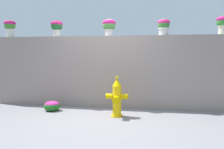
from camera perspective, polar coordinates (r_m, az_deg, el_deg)
The scene contains 9 objects.
ground_plane at distance 4.75m, azimuth -2.85°, elevation -11.55°, with size 24.00×24.00×0.00m, color gray.
stone_wall at distance 5.63m, azimuth -0.62°, elevation 0.71°, with size 6.33×0.32×1.85m, color gray.
potted_plant_0 at distance 6.74m, azimuth -25.40°, elevation 11.47°, with size 0.31×0.31×0.48m.
potted_plant_1 at distance 6.04m, azimuth -14.41°, elevation 12.27°, with size 0.32×0.32×0.44m.
potted_plant_2 at distance 5.62m, azimuth -0.77°, elevation 12.90°, with size 0.34×0.34×0.43m.
potted_plant_3 at distance 5.56m, azimuth 13.53°, elevation 12.52°, with size 0.30×0.30×0.41m.
potted_plant_4 at distance 5.89m, azimuth 27.36°, elevation 12.10°, with size 0.32×0.32×0.46m.
fire_hydrant at distance 4.79m, azimuth 1.30°, elevation -6.28°, with size 0.50×0.39×0.90m.
flower_bush_left at distance 5.54m, azimuth -15.57°, elevation -7.90°, with size 0.40×0.36×0.25m.
Camera 1 is at (0.94, -4.44, 1.39)m, focal length 34.56 mm.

